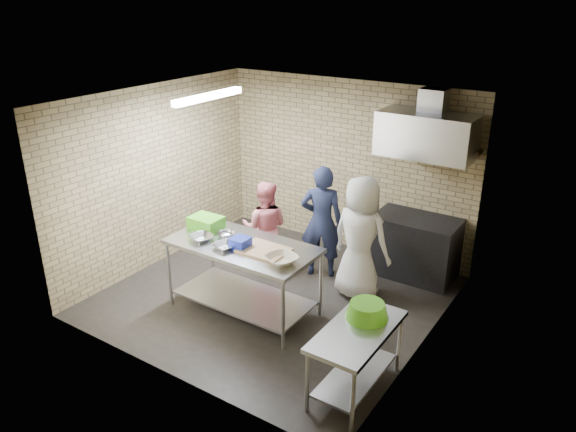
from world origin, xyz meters
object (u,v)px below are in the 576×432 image
Objects in this scene: bottle_green at (463,143)px; woman_pink at (265,228)px; bottle_red at (434,138)px; man_navy at (321,222)px; green_crate at (206,223)px; prep_table at (243,278)px; green_basin at (367,310)px; woman_white at (360,238)px; side_counter at (356,360)px; blue_tub at (240,243)px; stove at (414,247)px.

woman_pink is at bearing -149.78° from bottle_green.
bottle_red is 0.11× the size of man_navy.
prep_table is at bearing -9.73° from green_crate.
man_navy is at bearing 131.74° from green_basin.
bottle_red reaches higher than woman_white.
bottle_green is 0.09× the size of man_navy.
woman_white is at bearing -110.35° from bottle_red.
side_counter is 8.00× the size of bottle_green.
man_navy reaches higher than green_crate.
blue_tub is 1.26m from woman_pink.
prep_table is 0.91m from green_crate.
green_crate reaches higher than stove.
side_counter is 2.83× the size of green_crate.
bottle_green reaches higher than side_counter.
woman_pink reaches higher than prep_table.
prep_table is 1.14× the size of man_navy.
side_counter is at bearing -14.95° from blue_tub.
blue_tub is 1.18× the size of bottle_red.
prep_table is at bearing 169.56° from green_basin.
woman_white reaches higher than stove.
green_basin is at bearing 123.08° from woman_pink.
woman_white is at bearing -124.90° from bottle_green.
prep_table is 1.13m from woman_pink.
woman_pink is at bearing 71.51° from green_crate.
prep_table is 1.59× the size of stove.
man_navy is (-1.58, 1.77, 0.00)m from green_basin.
woman_pink is at bearing -149.27° from stove.
green_basin is 0.27× the size of woman_white.
prep_table is at bearing -124.54° from stove.
side_counter is 3.44m from bottle_red.
woman_pink reaches higher than blue_tub.
prep_table is 1.35× the size of woman_pink.
stove is 0.70× the size of woman_white.
bottle_red is (1.53, 2.39, 1.55)m from prep_table.
bottle_green is at bearing -172.54° from man_navy.
man_navy is (-1.60, -0.97, -1.18)m from bottle_green.
woman_pink reaches higher than side_counter.
green_crate is 0.92× the size of green_basin.
green_crate is at bearing -139.21° from bottle_green.
side_counter is 2.61× the size of green_basin.
green_crate is 0.78m from blue_tub.
bottle_green is at bearing 52.94° from blue_tub.
blue_tub is 0.12× the size of woman_white.
stove is at bearing -151.93° from bottle_green.
blue_tub reaches higher than green_basin.
green_crate is at bearing 164.65° from side_counter.
bottle_green is at bearing 89.58° from green_basin.
green_basin is at bearing 108.03° from man_navy.
green_crate is (-0.70, 0.12, 0.56)m from prep_table.
bottle_green is (0.00, 2.99, 1.64)m from side_counter.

